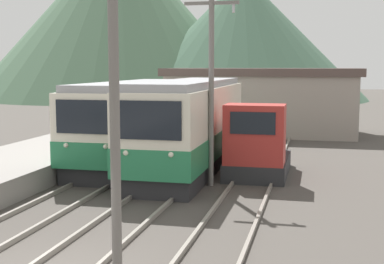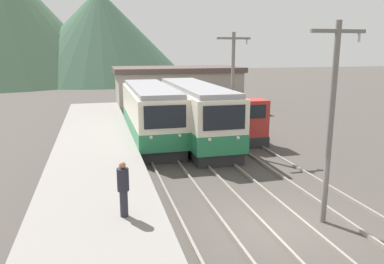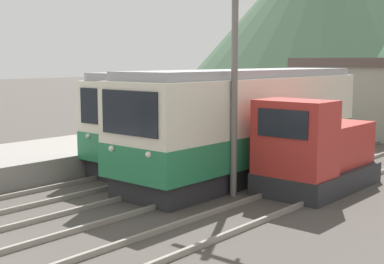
{
  "view_description": "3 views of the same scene",
  "coord_description": "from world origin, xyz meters",
  "px_view_note": "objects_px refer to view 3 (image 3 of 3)",
  "views": [
    {
      "loc": [
        5.5,
        -9.7,
        4.43
      ],
      "look_at": [
        0.9,
        9.89,
        1.96
      ],
      "focal_mm": 50.0,
      "sensor_mm": 36.0,
      "label": 1
    },
    {
      "loc": [
        -6.02,
        -11.02,
        6.17
      ],
      "look_at": [
        -0.95,
        8.77,
        1.57
      ],
      "focal_mm": 35.0,
      "sensor_mm": 36.0,
      "label": 2
    },
    {
      "loc": [
        11.31,
        -3.52,
        4.18
      ],
      "look_at": [
        0.09,
        9.48,
        1.88
      ],
      "focal_mm": 50.0,
      "sensor_mm": 36.0,
      "label": 3
    }
  ],
  "objects_px": {
    "commuter_train_center": "(248,127)",
    "shunting_locomotive": "(315,153)",
    "commuter_train_left": "(205,120)",
    "catenary_mast_mid": "(235,72)"
  },
  "relations": [
    {
      "from": "commuter_train_center",
      "to": "shunting_locomotive",
      "type": "xyz_separation_m",
      "value": [
        3.0,
        -0.49,
        -0.58
      ]
    },
    {
      "from": "commuter_train_left",
      "to": "shunting_locomotive",
      "type": "relative_size",
      "value": 2.34
    },
    {
      "from": "shunting_locomotive",
      "to": "catenary_mast_mid",
      "type": "bearing_deg",
      "value": -122.0
    },
    {
      "from": "commuter_train_left",
      "to": "shunting_locomotive",
      "type": "height_order",
      "value": "commuter_train_left"
    },
    {
      "from": "commuter_train_center",
      "to": "catenary_mast_mid",
      "type": "xyz_separation_m",
      "value": [
        1.51,
        -2.88,
        2.06
      ]
    },
    {
      "from": "shunting_locomotive",
      "to": "catenary_mast_mid",
      "type": "xyz_separation_m",
      "value": [
        -1.49,
        -2.39,
        2.64
      ]
    },
    {
      "from": "commuter_train_center",
      "to": "shunting_locomotive",
      "type": "height_order",
      "value": "commuter_train_center"
    },
    {
      "from": "commuter_train_left",
      "to": "catenary_mast_mid",
      "type": "xyz_separation_m",
      "value": [
        4.31,
        -3.81,
        2.11
      ]
    },
    {
      "from": "commuter_train_left",
      "to": "catenary_mast_mid",
      "type": "height_order",
      "value": "catenary_mast_mid"
    },
    {
      "from": "commuter_train_left",
      "to": "shunting_locomotive",
      "type": "bearing_deg",
      "value": -13.78
    }
  ]
}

